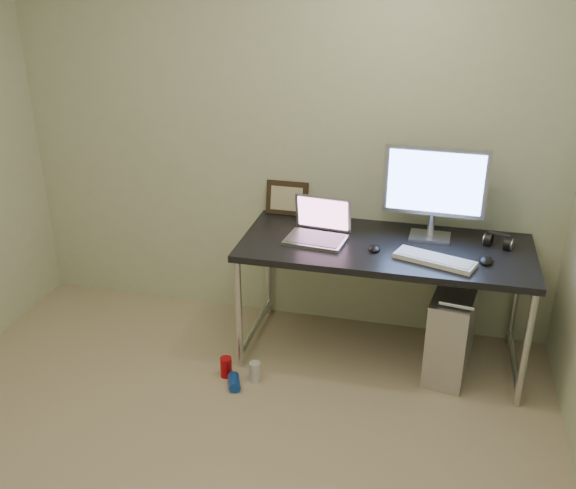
% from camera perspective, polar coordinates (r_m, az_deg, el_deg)
% --- Properties ---
extents(wall_back, '(3.50, 0.02, 2.50)m').
position_cam_1_polar(wall_back, '(4.06, -0.51, 9.50)').
color(wall_back, beige).
rests_on(wall_back, ground).
extents(desk, '(1.69, 0.74, 0.75)m').
position_cam_1_polar(desk, '(3.80, 8.61, -1.04)').
color(desk, black).
rests_on(desk, ground).
extents(tower_computer, '(0.30, 0.54, 0.57)m').
position_cam_1_polar(tower_computer, '(3.93, 14.33, -7.43)').
color(tower_computer, silver).
rests_on(tower_computer, ground).
extents(cable_a, '(0.01, 0.16, 0.69)m').
position_cam_1_polar(cable_a, '(4.20, 13.89, -3.15)').
color(cable_a, black).
rests_on(cable_a, ground).
extents(cable_b, '(0.02, 0.11, 0.71)m').
position_cam_1_polar(cable_b, '(4.20, 15.09, -3.63)').
color(cable_b, black).
rests_on(cable_b, ground).
extents(can_red, '(0.08, 0.08, 0.13)m').
position_cam_1_polar(can_red, '(3.88, -5.52, -10.79)').
color(can_red, '#B0090E').
rests_on(can_red, ground).
extents(can_white, '(0.09, 0.09, 0.12)m').
position_cam_1_polar(can_white, '(3.83, -2.95, -11.23)').
color(can_white, silver).
rests_on(can_white, ground).
extents(can_blue, '(0.11, 0.14, 0.07)m').
position_cam_1_polar(can_blue, '(3.80, -4.82, -12.10)').
color(can_blue, '#123DA7').
rests_on(can_blue, ground).
extents(laptop, '(0.37, 0.32, 0.24)m').
position_cam_1_polar(laptop, '(3.80, 2.74, 1.35)').
color(laptop, '#B5B6BD').
rests_on(laptop, desk).
extents(monitor, '(0.59, 0.18, 0.55)m').
position_cam_1_polar(monitor, '(3.80, 12.92, 5.10)').
color(monitor, '#B5B6BD').
rests_on(monitor, desk).
extents(keyboard, '(0.46, 0.28, 0.03)m').
position_cam_1_polar(keyboard, '(3.60, 12.92, -1.33)').
color(keyboard, white).
rests_on(keyboard, desk).
extents(mouse_right, '(0.08, 0.12, 0.04)m').
position_cam_1_polar(mouse_right, '(3.67, 17.21, -1.23)').
color(mouse_right, black).
rests_on(mouse_right, desk).
extents(mouse_left, '(0.08, 0.11, 0.03)m').
position_cam_1_polar(mouse_left, '(3.69, 7.69, -0.24)').
color(mouse_left, black).
rests_on(mouse_left, desk).
extents(headphones, '(0.18, 0.10, 0.10)m').
position_cam_1_polar(headphones, '(3.89, 18.20, 0.22)').
color(headphones, black).
rests_on(headphones, desk).
extents(picture_frame, '(0.27, 0.08, 0.22)m').
position_cam_1_polar(picture_frame, '(4.15, -0.09, 4.16)').
color(picture_frame, black).
rests_on(picture_frame, desk).
extents(webcam, '(0.04, 0.03, 0.11)m').
position_cam_1_polar(webcam, '(4.04, 4.11, 3.10)').
color(webcam, silver).
rests_on(webcam, desk).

